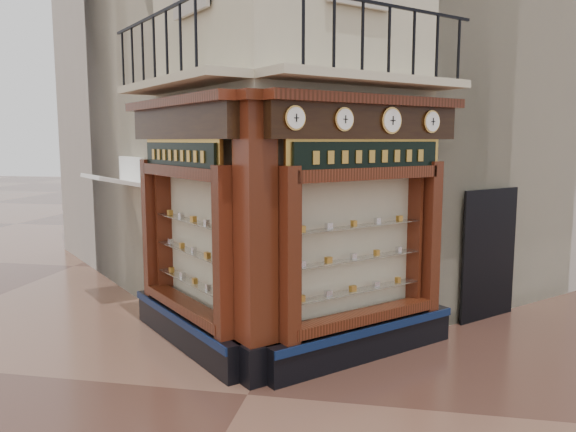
% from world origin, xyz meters
% --- Properties ---
extents(ground, '(80.00, 80.00, 0.00)m').
position_xyz_m(ground, '(0.00, 0.00, 0.00)').
color(ground, '#482B21').
rests_on(ground, ground).
extents(main_building, '(11.31, 11.31, 12.00)m').
position_xyz_m(main_building, '(0.00, 6.16, 6.00)').
color(main_building, '#B9AE90').
rests_on(main_building, ground).
extents(neighbour_left, '(11.31, 11.31, 11.00)m').
position_xyz_m(neighbour_left, '(-2.47, 8.63, 5.50)').
color(neighbour_left, '#B1A89A').
rests_on(neighbour_left, ground).
extents(neighbour_right, '(11.31, 11.31, 11.00)m').
position_xyz_m(neighbour_right, '(2.47, 8.63, 5.50)').
color(neighbour_right, '#B1A89A').
rests_on(neighbour_right, ground).
extents(shopfront_left, '(2.86, 2.86, 3.98)m').
position_xyz_m(shopfront_left, '(-1.41, 1.57, 1.98)').
color(shopfront_left, black).
rests_on(shopfront_left, ground).
extents(shopfront_right, '(2.86, 2.86, 3.98)m').
position_xyz_m(shopfront_right, '(1.41, 1.57, 1.98)').
color(shopfront_right, black).
rests_on(shopfront_right, ground).
extents(corner_pilaster, '(0.85, 0.85, 3.98)m').
position_xyz_m(corner_pilaster, '(0.00, 0.50, 1.95)').
color(corner_pilaster, black).
rests_on(corner_pilaster, ground).
extents(balcony, '(5.94, 2.97, 1.03)m').
position_xyz_m(balcony, '(0.00, 1.49, 4.22)').
color(balcony, '#B9AE90').
rests_on(balcony, ground).
extents(clock_a, '(0.26, 0.26, 0.32)m').
position_xyz_m(clock_a, '(0.55, 0.45, 3.62)').
color(clock_a, gold).
rests_on(clock_a, ground).
extents(clock_b, '(0.27, 0.27, 0.33)m').
position_xyz_m(clock_b, '(1.13, 1.03, 3.62)').
color(clock_b, gold).
rests_on(clock_b, ground).
extents(clock_c, '(0.31, 0.31, 0.39)m').
position_xyz_m(clock_c, '(1.77, 1.67, 3.62)').
color(clock_c, gold).
rests_on(clock_c, ground).
extents(clock_d, '(0.28, 0.28, 0.35)m').
position_xyz_m(clock_d, '(2.38, 2.27, 3.62)').
color(clock_d, gold).
rests_on(clock_d, ground).
extents(awning, '(1.53, 1.53, 0.25)m').
position_xyz_m(awning, '(-3.77, 3.57, 0.00)').
color(awning, white).
rests_on(awning, ground).
extents(signboard_left, '(1.98, 1.98, 0.53)m').
position_xyz_m(signboard_left, '(-1.46, 1.51, 3.10)').
color(signboard_left, gold).
rests_on(signboard_left, ground).
extents(signboard_right, '(2.13, 2.13, 0.57)m').
position_xyz_m(signboard_right, '(1.46, 1.51, 3.10)').
color(signboard_right, gold).
rests_on(signboard_right, ground).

